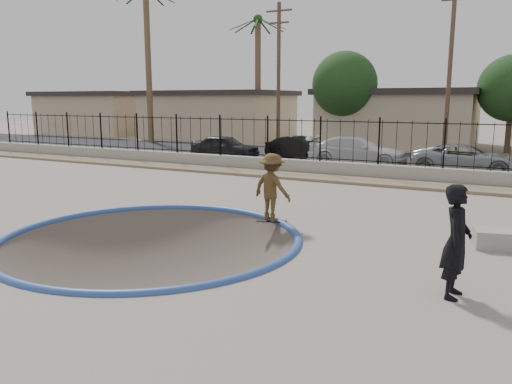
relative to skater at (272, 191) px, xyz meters
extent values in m
cube|color=gray|center=(-1.87, 10.40, -1.97)|extent=(120.00, 120.00, 2.20)
torus|color=#2C4C90|center=(-1.87, -2.60, -0.87)|extent=(7.04, 7.04, 0.20)
cube|color=#8D7F5C|center=(-1.87, 7.60, -0.82)|extent=(42.00, 1.60, 0.11)
cube|color=gray|center=(-1.87, 8.70, -0.57)|extent=(42.00, 0.45, 0.60)
cube|color=black|center=(-1.87, 8.70, -0.15)|extent=(40.00, 0.04, 0.03)
cube|color=black|center=(-1.87, 8.70, 1.43)|extent=(40.00, 0.04, 0.04)
cube|color=black|center=(-1.87, 15.40, -0.85)|extent=(90.00, 8.00, 0.04)
cube|color=tan|center=(-29.87, 24.90, 0.88)|extent=(10.00, 8.00, 3.50)
cube|color=#2C2623|center=(-29.87, 24.90, 2.83)|extent=(10.60, 8.60, 0.40)
cube|color=tan|center=(-16.87, 24.90, 0.88)|extent=(11.00, 8.00, 3.50)
cube|color=#2C2623|center=(-16.87, 24.90, 2.83)|extent=(11.60, 8.60, 0.40)
cube|color=tan|center=(-1.87, 24.90, 0.88)|extent=(10.00, 8.00, 3.50)
cube|color=#2C2623|center=(-1.87, 24.90, 2.83)|extent=(10.60, 8.60, 0.40)
cylinder|color=brown|center=(-18.87, 18.40, 4.63)|extent=(0.44, 0.44, 11.00)
cylinder|color=brown|center=(-11.87, 22.40, 3.63)|extent=(0.44, 0.44, 9.00)
sphere|color=#1C4217|center=(-11.87, 22.40, 8.08)|extent=(0.70, 0.70, 0.70)
cylinder|color=#473323|center=(-7.87, 17.40, 3.63)|extent=(0.24, 0.24, 9.00)
cube|color=#473323|center=(-7.87, 17.40, 7.63)|extent=(1.70, 0.10, 0.10)
cube|color=#473323|center=(-7.87, 17.40, 6.93)|extent=(1.30, 0.10, 0.10)
cylinder|color=#473323|center=(2.13, 17.40, 3.88)|extent=(0.24, 0.24, 9.50)
cylinder|color=#473323|center=(-4.87, 21.40, 0.63)|extent=(0.34, 0.34, 3.00)
sphere|color=#143311|center=(-4.87, 21.40, 3.33)|extent=(4.32, 4.32, 4.32)
cylinder|color=#473323|center=(5.13, 22.40, 0.50)|extent=(0.34, 0.34, 2.75)
sphere|color=#143311|center=(5.13, 22.40, 2.98)|extent=(3.96, 3.96, 3.96)
imported|color=brown|center=(0.00, 0.00, 0.00)|extent=(1.26, 0.91, 1.75)
cube|color=black|center=(0.00, 0.00, -0.81)|extent=(0.83, 0.50, 0.02)
cylinder|color=silver|center=(-0.22, -0.18, -0.85)|extent=(0.06, 0.05, 0.05)
cylinder|color=silver|center=(-0.28, -0.03, -0.85)|extent=(0.06, 0.05, 0.05)
cylinder|color=silver|center=(0.28, 0.03, -0.85)|extent=(0.06, 0.05, 0.05)
cylinder|color=silver|center=(0.22, 0.18, -0.85)|extent=(0.06, 0.05, 0.05)
imported|color=black|center=(4.77, -3.07, 0.07)|extent=(0.48, 0.70, 1.88)
imported|color=black|center=(-8.43, 11.80, -0.20)|extent=(3.83, 1.76, 1.27)
imported|color=black|center=(-4.73, 13.40, -0.23)|extent=(3.80, 1.64, 1.22)
imported|color=silver|center=(-1.25, 12.27, -0.14)|extent=(4.85, 2.15, 1.39)
imported|color=gray|center=(3.68, 11.80, -0.21)|extent=(4.59, 2.28, 1.25)
camera|label=1|loc=(5.45, -11.47, 2.33)|focal=35.00mm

